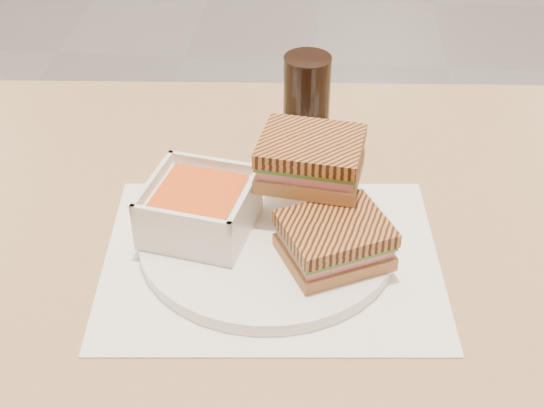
# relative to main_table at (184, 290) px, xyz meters

# --- Properties ---
(main_table) EXTENTS (1.24, 0.78, 0.75)m
(main_table) POSITION_rel_main_table_xyz_m (0.00, 0.00, 0.00)
(main_table) COLOR #9F8054
(main_table) RESTS_ON ground
(tray_liner) EXTENTS (0.40, 0.32, 0.00)m
(tray_liner) POSITION_rel_main_table_xyz_m (0.12, -0.06, 0.11)
(tray_liner) COLOR white
(tray_liner) RESTS_ON main_table
(plate) EXTENTS (0.29, 0.29, 0.02)m
(plate) POSITION_rel_main_table_xyz_m (0.11, -0.04, 0.12)
(plate) COLOR white
(plate) RESTS_ON tray_liner
(soup_bowl) EXTENTS (0.13, 0.13, 0.06)m
(soup_bowl) POSITION_rel_main_table_xyz_m (0.03, -0.03, 0.16)
(soup_bowl) COLOR white
(soup_bowl) RESTS_ON plate
(panini_lower) EXTENTS (0.14, 0.13, 0.05)m
(panini_lower) POSITION_rel_main_table_xyz_m (0.19, -0.07, 0.16)
(panini_lower) COLOR #B67A42
(panini_lower) RESTS_ON plate
(panini_upper) EXTENTS (0.12, 0.11, 0.05)m
(panini_upper) POSITION_rel_main_table_xyz_m (0.16, 0.01, 0.21)
(panini_upper) COLOR #B67A42
(panini_upper) RESTS_ON panini_lower
(cola_glass) EXTENTS (0.06, 0.06, 0.13)m
(cola_glass) POSITION_rel_main_table_xyz_m (0.14, 0.18, 0.18)
(cola_glass) COLOR black
(cola_glass) RESTS_ON main_table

